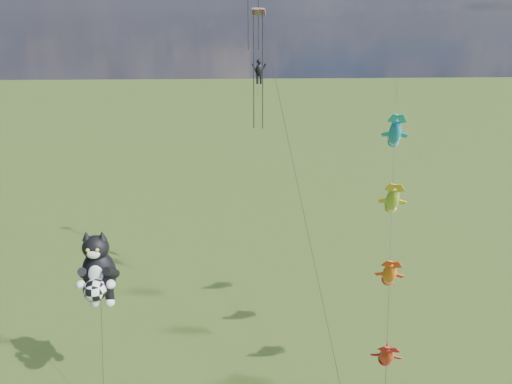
{
  "coord_description": "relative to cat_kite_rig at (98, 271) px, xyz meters",
  "views": [
    {
      "loc": [
        6.51,
        -25.35,
        23.51
      ],
      "look_at": [
        7.85,
        7.25,
        11.34
      ],
      "focal_mm": 35.0,
      "sensor_mm": 36.0,
      "label": 1
    }
  ],
  "objects": [
    {
      "name": "cat_kite_rig",
      "position": [
        0.0,
        0.0,
        0.0
      ],
      "size": [
        2.26,
        4.0,
        11.47
      ],
      "rotation": [
        0.0,
        0.0,
        0.04
      ],
      "color": "brown",
      "rests_on": "ground"
    },
    {
      "name": "fish_windsock_rig",
      "position": [
        17.38,
        0.54,
        1.62
      ],
      "size": [
        3.94,
        15.54,
        18.9
      ],
      "rotation": [
        0.0,
        0.0,
        0.09
      ],
      "color": "brown",
      "rests_on": "ground"
    },
    {
      "name": "parafoil_rig",
      "position": [
        9.99,
        9.69,
        11.23
      ],
      "size": [
        5.78,
        16.82,
        28.19
      ],
      "rotation": [
        0.0,
        0.0,
        0.39
      ],
      "color": "brown",
      "rests_on": "ground"
    }
  ]
}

